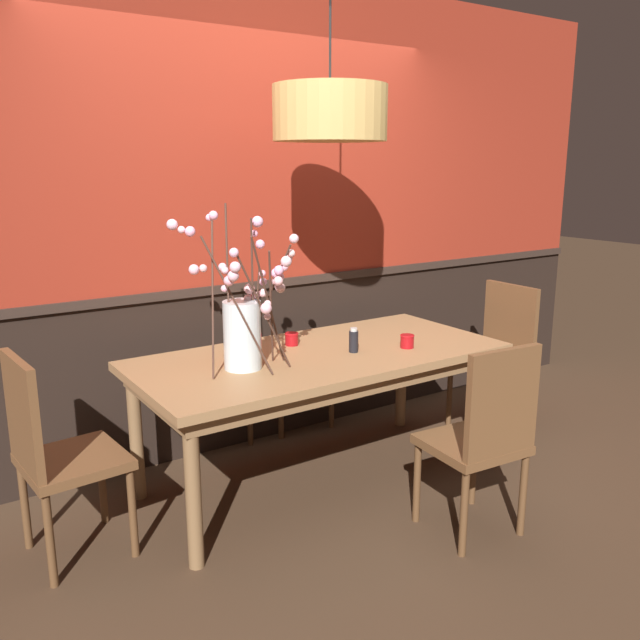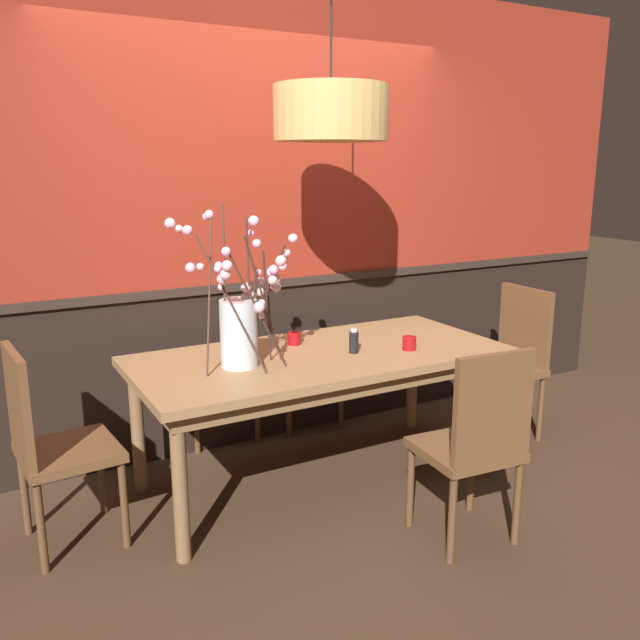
{
  "view_description": "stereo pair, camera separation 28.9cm",
  "coord_description": "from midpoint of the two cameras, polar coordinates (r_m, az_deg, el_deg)",
  "views": [
    {
      "loc": [
        -1.92,
        -2.86,
        1.76
      ],
      "look_at": [
        0.0,
        0.0,
        0.94
      ],
      "focal_mm": 37.2,
      "sensor_mm": 36.0,
      "label": 1
    },
    {
      "loc": [
        -1.67,
        -3.01,
        1.76
      ],
      "look_at": [
        0.0,
        0.0,
        0.94
      ],
      "focal_mm": 37.2,
      "sensor_mm": 36.0,
      "label": 2
    }
  ],
  "objects": [
    {
      "name": "condiment_bottle",
      "position": [
        3.58,
        5.24,
        -1.87
      ],
      "size": [
        0.05,
        0.05,
        0.14
      ],
      "color": "black",
      "rests_on": "dining_table"
    },
    {
      "name": "dining_table",
      "position": [
        3.61,
        2.3,
        -4.08
      ],
      "size": [
        2.01,
        0.93,
        0.75
      ],
      "color": "#997047",
      "rests_on": "ground"
    },
    {
      "name": "pendant_lamp",
      "position": [
        3.5,
        3.41,
        17.33
      ],
      "size": [
        0.58,
        0.58,
        0.98
      ],
      "color": "tan"
    },
    {
      "name": "chair_head_east_end",
      "position": [
        4.52,
        17.98,
        -2.84
      ],
      "size": [
        0.39,
        0.45,
        0.98
      ],
      "color": "brown",
      "rests_on": "ground"
    },
    {
      "name": "candle_holder_nearer_edge",
      "position": [
        3.68,
        9.93,
        -1.99
      ],
      "size": [
        0.08,
        0.08,
        0.07
      ],
      "color": "#9E0F14",
      "rests_on": "dining_table"
    },
    {
      "name": "chair_far_side_right",
      "position": [
        4.51,
        0.21,
        -2.33
      ],
      "size": [
        0.47,
        0.42,
        0.95
      ],
      "color": "brown",
      "rests_on": "ground"
    },
    {
      "name": "vase_with_blossoms",
      "position": [
        3.29,
        -4.38,
        -0.25
      ],
      "size": [
        0.65,
        0.43,
        0.81
      ],
      "color": "silver",
      "rests_on": "dining_table"
    },
    {
      "name": "chair_far_side_left",
      "position": [
        4.32,
        -7.12,
        -3.36
      ],
      "size": [
        0.48,
        0.44,
        0.91
      ],
      "color": "brown",
      "rests_on": "ground"
    },
    {
      "name": "chair_head_west_end",
      "position": [
        3.23,
        -19.89,
        -9.68
      ],
      "size": [
        0.46,
        0.47,
        0.97
      ],
      "color": "brown",
      "rests_on": "ground"
    },
    {
      "name": "back_wall",
      "position": [
        4.13,
        -3.19,
        8.59
      ],
      "size": [
        5.9,
        0.14,
        2.84
      ],
      "color": "black",
      "rests_on": "ground"
    },
    {
      "name": "candle_holder_nearer_center",
      "position": [
        3.73,
        -0.03,
        -1.6
      ],
      "size": [
        0.08,
        0.08,
        0.07
      ],
      "color": "#9E0F14",
      "rests_on": "dining_table"
    },
    {
      "name": "ground_plane",
      "position": [
        3.87,
        2.2,
        -13.64
      ],
      "size": [
        24.0,
        24.0,
        0.0
      ],
      "primitive_type": "plane",
      "color": "#422D1E"
    },
    {
      "name": "chair_near_side_right",
      "position": [
        3.19,
        15.87,
        -9.83
      ],
      "size": [
        0.46,
        0.44,
        0.96
      ],
      "color": "brown",
      "rests_on": "ground"
    }
  ]
}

